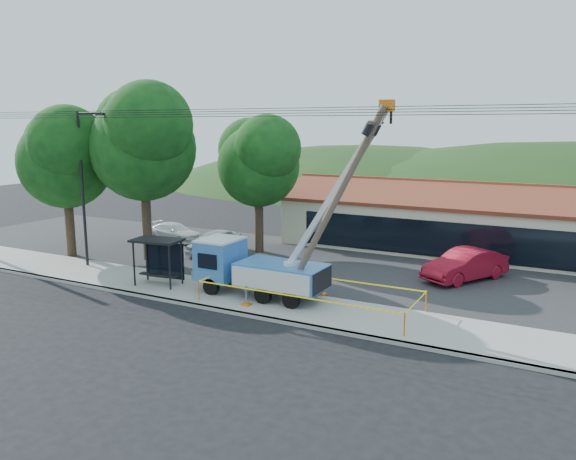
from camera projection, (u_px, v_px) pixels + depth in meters
The scene contains 19 objects.
ground at pixel (243, 337), 22.26m from camera, with size 120.00×120.00×0.00m, color black.
curb at pixel (269, 319), 24.07m from camera, with size 60.00×0.25×0.15m, color #9A9790.
sidewalk at pixel (290, 307), 25.72m from camera, with size 60.00×4.00×0.15m, color #9A9790.
parking_lot at pixel (354, 268), 32.67m from camera, with size 60.00×12.00×0.10m, color #28282B.
strip_mall at pixel (454, 222), 37.42m from camera, with size 22.50×8.53×4.67m.
streetlight at pixel (84, 178), 31.96m from camera, with size 2.13×0.22×9.00m.
tree_west_near at pixel (143, 138), 33.33m from camera, with size 7.56×6.72×10.80m.
tree_west_far at pixel (65, 153), 34.51m from camera, with size 6.84×6.08×9.48m.
tree_lot at pixel (258, 158), 35.62m from camera, with size 6.30×5.60×8.94m.
hill_west at pixel (366, 186), 76.92m from camera, with size 78.40×56.00×28.00m, color #193E16.
hill_center at pixel (569, 197), 65.42m from camera, with size 89.60×64.00×32.00m, color #193E16.
power_lines at pixel (13, 185), 33.17m from camera, with size 60.00×1.42×9.01m.
utility_truck at pixel (257, 266), 26.93m from camera, with size 9.71×3.51×9.13m.
leaning_pole at pixel (335, 202), 23.96m from camera, with size 4.89×1.67×9.03m.
bus_shelter at pixel (159, 251), 28.82m from camera, with size 2.67×1.85×2.40m.
caution_tape at pixel (309, 290), 25.48m from camera, with size 9.94×3.36×0.97m.
car_silver at pixel (215, 255), 36.27m from camera, with size 1.79×4.46×1.52m, color silver.
car_red at pixel (464, 282), 30.06m from camera, with size 1.75×5.01×1.65m, color maroon.
car_white at pixel (175, 242), 40.16m from camera, with size 1.77×4.35×1.26m, color white.
Camera 1 is at (11.44, -17.80, 8.29)m, focal length 35.00 mm.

